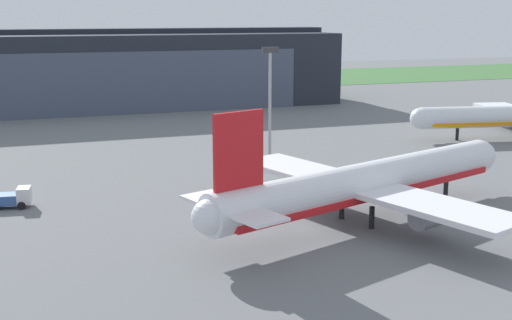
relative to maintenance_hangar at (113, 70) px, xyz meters
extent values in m
plane|color=slate|center=(6.01, -102.00, -8.69)|extent=(440.00, 440.00, 0.00)
cube|color=#3F6F3A|center=(6.01, 51.27, -8.65)|extent=(440.00, 56.00, 0.08)
cube|color=#232833|center=(0.00, 0.09, -0.14)|extent=(105.46, 30.68, 17.10)
cube|color=#424C60|center=(0.00, -15.40, -1.85)|extent=(80.15, 0.30, 13.68)
cube|color=#232833|center=(0.00, 0.09, 9.01)|extent=(105.46, 7.36, 1.20)
sphere|color=silver|center=(43.70, -63.56, -4.65)|extent=(3.62, 3.62, 3.62)
cube|color=silver|center=(67.73, -58.10, -5.12)|extent=(10.47, 19.36, 0.56)
cylinder|color=gray|center=(66.65, -59.37, -6.46)|extent=(3.93, 2.75, 2.07)
cylinder|color=black|center=(50.46, -64.95, -7.62)|extent=(0.56, 0.56, 2.15)
cylinder|color=silver|center=(13.04, -100.37, -4.32)|extent=(39.73, 16.84, 4.07)
sphere|color=silver|center=(32.25, -93.87, -4.32)|extent=(3.91, 3.91, 3.91)
sphere|color=silver|center=(-6.18, -106.86, -4.32)|extent=(3.18, 3.18, 3.18)
cube|color=red|center=(13.04, -100.37, -5.44)|extent=(36.67, 15.84, 0.71)
cube|color=red|center=(-3.10, -105.82, 1.18)|extent=(5.12, 2.07, 6.92)
cube|color=silver|center=(-2.90, -108.97, -3.91)|extent=(5.28, 6.57, 0.28)
cube|color=silver|center=(-4.85, -103.19, -3.91)|extent=(5.28, 6.57, 0.28)
cube|color=silver|center=(15.26, -109.49, -4.83)|extent=(11.42, 17.68, 0.56)
cube|color=silver|center=(9.27, -91.76, -4.83)|extent=(11.42, 17.68, 0.56)
cylinder|color=gray|center=(15.60, -107.98, -6.25)|extent=(4.38, 3.36, 2.24)
cylinder|color=gray|center=(10.45, -92.75, -6.25)|extent=(4.38, 3.36, 2.24)
cylinder|color=black|center=(26.10, -95.95, -7.52)|extent=(0.56, 0.56, 2.34)
cylinder|color=black|center=(12.18, -102.91, -7.52)|extent=(0.56, 0.56, 2.34)
cylinder|color=black|center=(10.82, -98.86, -7.52)|extent=(0.56, 0.56, 2.34)
cube|color=silver|center=(-21.41, -82.59, -7.33)|extent=(1.75, 2.38, 1.84)
cube|color=#335693|center=(-23.73, -82.26, -7.68)|extent=(3.51, 2.64, 1.14)
cylinder|color=black|center=(-21.79, -83.74, -8.25)|extent=(0.92, 0.38, 0.89)
cylinder|color=black|center=(-21.45, -81.38, -8.25)|extent=(0.92, 0.38, 0.89)
cylinder|color=#99999E|center=(12.68, -71.95, -0.55)|extent=(0.44, 0.44, 16.28)
cube|color=#333338|center=(12.68, -71.95, 7.98)|extent=(2.40, 0.50, 0.80)
camera|label=1|loc=(-20.65, -159.74, 12.91)|focal=46.10mm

